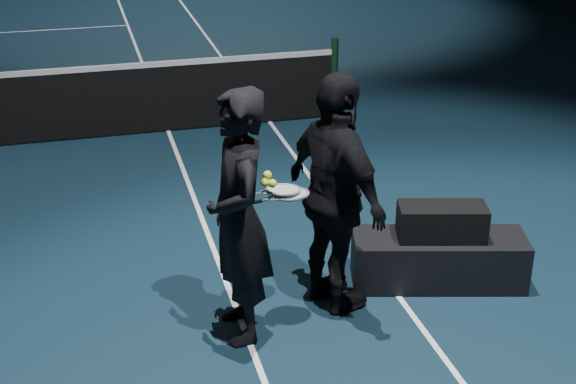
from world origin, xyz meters
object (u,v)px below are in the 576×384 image
(racket_lower, at_px, (292,194))
(racket_upper, at_px, (283,190))
(player_bench, at_px, (438,260))
(player_b, at_px, (336,196))
(player_a, at_px, (239,218))
(tennis_balls, at_px, (268,181))
(racket_bag, at_px, (442,222))

(racket_lower, distance_m, racket_upper, 0.07)
(player_bench, distance_m, player_b, 1.27)
(player_bench, height_order, player_a, player_a)
(player_bench, relative_size, player_a, 0.74)
(tennis_balls, bearing_deg, racket_lower, 11.66)
(player_b, distance_m, tennis_balls, 0.65)
(player_bench, bearing_deg, racket_bag, 0.00)
(player_bench, distance_m, player_a, 2.00)
(player_a, relative_size, racket_lower, 2.96)
(racket_upper, bearing_deg, player_bench, -10.80)
(player_b, relative_size, racket_lower, 2.96)
(player_bench, bearing_deg, player_b, -159.55)
(player_a, bearing_deg, tennis_balls, 103.10)
(player_bench, bearing_deg, tennis_balls, -156.90)
(tennis_balls, bearing_deg, racket_bag, 8.20)
(player_bench, xyz_separation_m, racket_bag, (0.00, 0.00, 0.37))
(racket_lower, height_order, racket_upper, racket_upper)
(racket_lower, bearing_deg, tennis_balls, 178.53)
(player_a, relative_size, racket_upper, 2.96)
(player_a, relative_size, tennis_balls, 16.75)
(player_b, xyz_separation_m, racket_lower, (-0.39, -0.09, 0.10))
(player_b, bearing_deg, tennis_balls, 85.05)
(player_b, xyz_separation_m, racket_upper, (-0.45, -0.06, 0.13))
(player_a, height_order, player_b, same)
(racket_upper, bearing_deg, racket_bag, -10.80)
(player_bench, relative_size, racket_bag, 2.00)
(racket_lower, xyz_separation_m, racket_upper, (-0.06, 0.03, 0.03))
(racket_bag, bearing_deg, tennis_balls, -156.90)
(player_bench, relative_size, racket_upper, 2.19)
(racket_bag, distance_m, racket_upper, 1.55)
(racket_bag, xyz_separation_m, racket_upper, (-1.44, -0.16, 0.54))
(racket_upper, distance_m, tennis_balls, 0.19)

